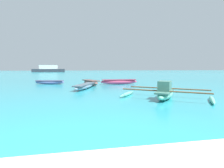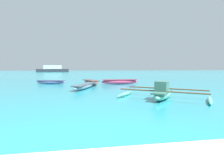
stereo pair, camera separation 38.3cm
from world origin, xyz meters
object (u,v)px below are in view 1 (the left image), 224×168
(distant_ferry, at_px, (49,69))
(moored_boat_0, at_px, (165,93))
(moored_boat_4, at_px, (50,82))
(moored_boat_1, at_px, (91,82))
(moored_boat_2, at_px, (119,82))
(moored_boat_3, at_px, (85,86))

(distant_ferry, bearing_deg, moored_boat_0, -76.12)
(moored_boat_0, xyz_separation_m, moored_boat_4, (-7.32, 9.92, -0.10))
(moored_boat_1, height_order, distant_ferry, distant_ferry)
(moored_boat_0, height_order, moored_boat_2, moored_boat_0)
(distant_ferry, bearing_deg, moored_boat_3, -78.50)
(moored_boat_1, relative_size, moored_boat_4, 0.86)
(moored_boat_0, distance_m, moored_boat_1, 8.64)
(moored_boat_3, height_order, distant_ferry, distant_ferry)
(moored_boat_4, bearing_deg, moored_boat_1, -13.47)
(moored_boat_4, xyz_separation_m, distant_ferry, (-9.40, 57.71, 0.93))
(moored_boat_0, distance_m, moored_boat_4, 12.33)
(moored_boat_2, bearing_deg, moored_boat_3, -136.32)
(moored_boat_1, height_order, moored_boat_2, moored_boat_1)
(moored_boat_1, distance_m, moored_boat_4, 4.42)
(moored_boat_2, xyz_separation_m, distant_ferry, (-16.21, 59.12, 0.88))
(moored_boat_0, distance_m, moored_boat_2, 8.53)
(moored_boat_1, xyz_separation_m, moored_boat_4, (-3.96, 1.96, -0.06))
(moored_boat_0, distance_m, distant_ferry, 69.67)
(moored_boat_4, height_order, distant_ferry, distant_ferry)
(moored_boat_1, bearing_deg, distant_ferry, 171.39)
(distant_ferry, bearing_deg, moored_boat_2, -74.67)
(moored_boat_0, xyz_separation_m, moored_boat_1, (-3.35, 7.96, -0.04))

